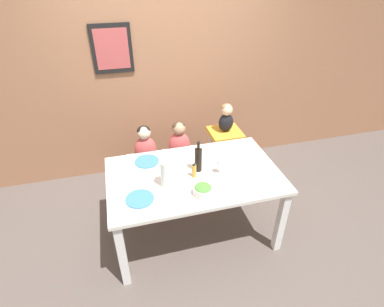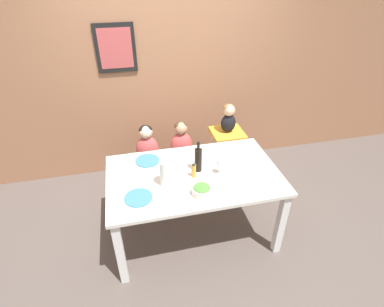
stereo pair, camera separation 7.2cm
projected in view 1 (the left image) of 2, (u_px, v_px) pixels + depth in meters
ground_plane at (194, 231)px, 3.21m from camera, size 14.00×14.00×0.00m
wall_back at (164, 68)px, 3.56m from camera, size 10.00×0.09×2.70m
dining_table at (194, 182)px, 2.84m from camera, size 1.60×0.97×0.77m
chair_far_left at (147, 166)px, 3.53m from camera, size 0.44×0.42×0.46m
chair_far_center at (180, 161)px, 3.62m from camera, size 0.44×0.42×0.46m
chair_right_highchair at (225, 142)px, 3.64m from camera, size 0.37×0.36×0.72m
person_child_left at (145, 145)px, 3.37m from camera, size 0.25×0.18×0.46m
person_child_center at (179, 140)px, 3.46m from camera, size 0.25×0.18×0.46m
person_baby_right at (226, 117)px, 3.45m from camera, size 0.18×0.14×0.35m
wine_bottle at (198, 159)px, 2.77m from camera, size 0.07×0.07×0.31m
paper_towel_roll at (167, 174)px, 2.58m from camera, size 0.12×0.12×0.25m
wine_glass_near at (221, 163)px, 2.73m from camera, size 0.07×0.07×0.17m
salad_bowl_large at (203, 189)px, 2.53m from camera, size 0.17×0.17×0.09m
dinner_plate_front_left at (140, 199)px, 2.49m from camera, size 0.24×0.24×0.01m
dinner_plate_back_left at (147, 161)px, 2.95m from camera, size 0.24×0.24×0.01m
condiment_bottle_hot_sauce at (194, 170)px, 2.71m from camera, size 0.04×0.04×0.15m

